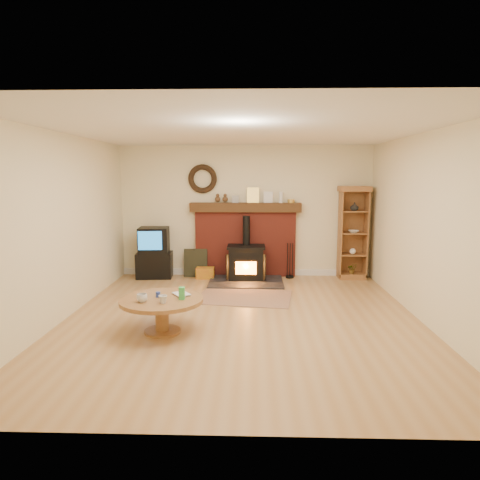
{
  "coord_description": "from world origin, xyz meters",
  "views": [
    {
      "loc": [
        0.16,
        -5.81,
        2.01
      ],
      "look_at": [
        -0.06,
        1.0,
        0.98
      ],
      "focal_mm": 32.0,
      "sensor_mm": 36.0,
      "label": 1
    }
  ],
  "objects_px": {
    "tv_unit": "(154,254)",
    "coffee_table": "(162,305)",
    "wood_stove": "(246,264)",
    "curio_cabinet": "(353,232)"
  },
  "relations": [
    {
      "from": "tv_unit",
      "to": "coffee_table",
      "type": "relative_size",
      "value": 0.94
    },
    {
      "from": "coffee_table",
      "to": "tv_unit",
      "type": "bearing_deg",
      "value": 104.67
    },
    {
      "from": "curio_cabinet",
      "to": "coffee_table",
      "type": "distance_m",
      "value": 4.43
    },
    {
      "from": "tv_unit",
      "to": "curio_cabinet",
      "type": "relative_size",
      "value": 0.55
    },
    {
      "from": "wood_stove",
      "to": "curio_cabinet",
      "type": "xyz_separation_m",
      "value": [
        2.08,
        0.28,
        0.58
      ]
    },
    {
      "from": "curio_cabinet",
      "to": "coffee_table",
      "type": "relative_size",
      "value": 1.69
    },
    {
      "from": "tv_unit",
      "to": "wood_stove",
      "type": "bearing_deg",
      "value": -6.22
    },
    {
      "from": "tv_unit",
      "to": "coffee_table",
      "type": "xyz_separation_m",
      "value": [
        0.79,
        -3.02,
        -0.11
      ]
    },
    {
      "from": "wood_stove",
      "to": "tv_unit",
      "type": "bearing_deg",
      "value": 173.78
    },
    {
      "from": "wood_stove",
      "to": "curio_cabinet",
      "type": "bearing_deg",
      "value": 7.75
    }
  ]
}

